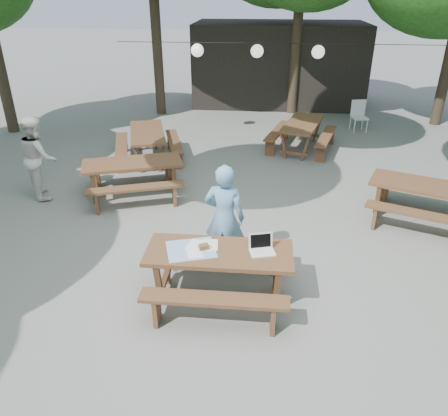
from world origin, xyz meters
The scene contains 13 objects.
ground centered at (0.00, 0.00, 0.00)m, with size 80.00×80.00×0.00m, color slate.
pavilion centered at (0.50, 10.50, 1.40)m, with size 6.00×3.00×2.80m, color black.
main_picnic_table centered at (-0.47, -1.24, 0.39)m, with size 2.00×1.58×0.75m.
picnic_table_nw centered at (-2.58, 1.92, 0.39)m, with size 2.31×2.11×0.75m.
picnic_table_ne centered at (3.09, 1.30, 0.39)m, with size 2.35×2.17×0.75m.
picnic_table_far_w centered at (-2.80, 3.99, 0.39)m, with size 2.05×2.27×0.75m.
picnic_table_far_e centered at (1.07, 5.14, 0.39)m, with size 2.03×2.25×0.75m.
woman centered at (-0.46, -0.47, 0.85)m, with size 0.62×0.41×1.70m, color #6C9CC5.
second_person centered at (-4.47, 1.76, 0.85)m, with size 0.83×0.64×1.70m, color silver.
plastic_chair centered at (2.91, 7.04, 0.26)m, with size 0.51×0.51×0.90m.
laptop centered at (0.11, -1.18, 0.81)m, with size 0.39×0.34×0.24m.
tabletop_clutter centered at (-0.81, -1.23, 0.76)m, with size 0.78×0.72×0.08m.
paper_lanterns centered at (-0.19, 6.00, 2.40)m, with size 9.00×0.34×0.38m.
Camera 1 is at (0.07, -6.22, 3.98)m, focal length 35.00 mm.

